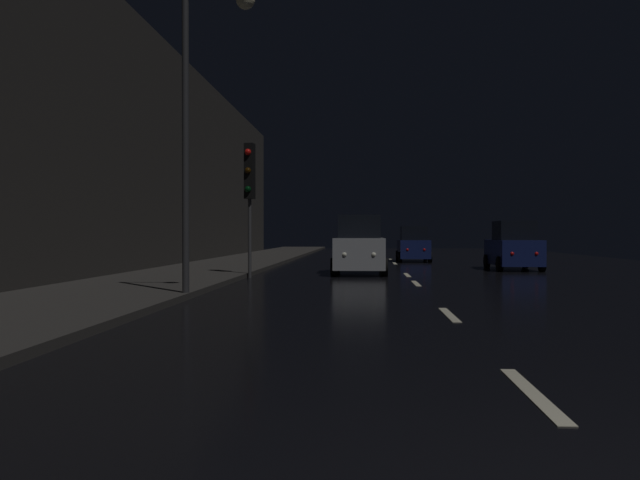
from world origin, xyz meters
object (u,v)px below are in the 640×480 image
(traffic_light_far_left, at_px, (249,181))
(car_approaching_headlights, at_px, (359,247))
(car_distant_taillights, at_px, (413,245))
(car_parked_right_far, at_px, (513,247))
(streetlamp_overhead, at_px, (205,95))

(traffic_light_far_left, relative_size, car_approaching_headlights, 1.05)
(car_approaching_headlights, relative_size, car_distant_taillights, 1.16)
(car_approaching_headlights, distance_m, car_distant_taillights, 11.72)
(car_approaching_headlights, xyz_separation_m, car_distant_taillights, (2.86, 11.36, -0.14))
(traffic_light_far_left, bearing_deg, car_parked_right_far, 129.43)
(traffic_light_far_left, bearing_deg, car_distant_taillights, 164.27)
(traffic_light_far_left, bearing_deg, car_approaching_headlights, 134.08)
(streetlamp_overhead, xyz_separation_m, car_parked_right_far, (9.92, 13.35, -3.77))
(car_distant_taillights, bearing_deg, traffic_light_far_left, 154.61)
(car_distant_taillights, height_order, car_parked_right_far, car_parked_right_far)
(car_approaching_headlights, relative_size, car_parked_right_far, 1.08)
(car_distant_taillights, bearing_deg, car_parked_right_far, -156.22)
(traffic_light_far_left, distance_m, car_distant_taillights, 15.62)
(streetlamp_overhead, bearing_deg, car_distant_taillights, 73.52)
(car_parked_right_far, bearing_deg, car_approaching_headlights, 116.83)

